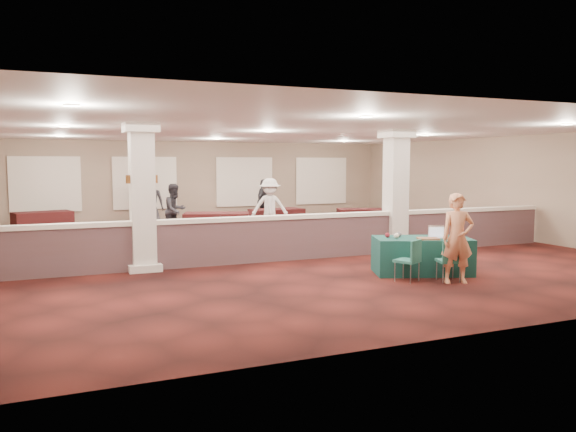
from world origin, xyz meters
name	(u,v)px	position (x,y,z in m)	size (l,w,h in m)	color
ground	(268,251)	(0.00, 0.00, 0.00)	(16.00, 16.00, 0.00)	#491612
wall_back	(196,182)	(0.00, 8.00, 1.60)	(16.00, 0.04, 3.20)	#86715C
wall_front	(480,218)	(0.00, -8.00, 1.60)	(16.00, 0.04, 3.20)	#86715C
wall_right	(501,187)	(8.00, 0.00, 1.60)	(0.04, 16.00, 3.20)	#86715C
ceiling	(268,131)	(0.00, 0.00, 3.20)	(16.00, 16.00, 0.02)	white
partition_wall	(290,237)	(0.00, -1.50, 0.57)	(15.60, 0.28, 1.10)	brown
column_left	(142,196)	(-3.50, -1.50, 1.64)	(0.72, 0.72, 3.20)	silver
column_right	(396,190)	(3.00, -1.50, 1.64)	(0.72, 0.72, 3.20)	silver
sconce_left	(129,179)	(-3.78, -1.50, 2.00)	(0.12, 0.12, 0.18)	brown
sconce_right	(155,179)	(-3.22, -1.50, 2.00)	(0.12, 0.12, 0.18)	brown
near_table	(422,256)	(1.91, -4.16, 0.38)	(2.00, 1.00, 0.77)	#103D3C
conf_chair_main	(450,257)	(1.90, -5.09, 0.49)	(0.52, 0.52, 0.83)	#205D53
conf_chair_side	(411,257)	(1.19, -4.78, 0.50)	(0.56, 0.56, 0.84)	#205D53
woman	(457,238)	(1.95, -5.22, 0.88)	(0.63, 0.42, 1.76)	tan
far_table_front_left	(69,247)	(-4.97, 0.30, 0.37)	(1.81, 0.91, 0.73)	black
far_table_front_center	(217,226)	(-0.59, 3.00, 0.41)	(2.00, 1.00, 0.81)	black
far_table_front_right	(322,227)	(2.50, 1.83, 0.33)	(1.65, 0.82, 0.67)	black
far_table_back_left	(43,223)	(-5.62, 6.50, 0.37)	(1.82, 0.91, 0.74)	black
far_table_back_center	(277,219)	(2.00, 4.42, 0.37)	(1.84, 0.92, 0.75)	black
far_table_back_right	(361,218)	(5.20, 4.05, 0.34)	(1.68, 0.84, 0.68)	black
attendee_a	(175,210)	(-1.68, 4.00, 0.85)	(0.82, 0.45, 1.70)	black
attendee_b	(270,207)	(1.20, 3.00, 0.93)	(1.19, 0.55, 1.86)	beige
attendee_c	(263,202)	(2.09, 6.00, 0.88)	(1.03, 0.49, 1.75)	black
attendee_d	(151,202)	(-1.96, 7.00, 0.95)	(0.94, 0.51, 1.90)	black
laptop_base	(438,238)	(2.19, -4.32, 0.78)	(0.35, 0.24, 0.02)	silver
laptop_screen	(436,231)	(2.23, -4.21, 0.90)	(0.35, 0.01, 0.23)	silver
screen_glow	(436,232)	(2.23, -4.21, 0.89)	(0.32, 0.00, 0.20)	silver
knitting	(428,239)	(1.87, -4.42, 0.78)	(0.42, 0.32, 0.03)	#B2531C
yarn_cream	(396,236)	(1.33, -4.05, 0.83)	(0.12, 0.12, 0.12)	beige
yarn_red	(387,235)	(1.24, -3.85, 0.82)	(0.11, 0.11, 0.11)	maroon
yarn_grey	(399,235)	(1.51, -3.87, 0.82)	(0.11, 0.11, 0.11)	#4C4C51
scissors	(459,239)	(2.44, -4.68, 0.77)	(0.13, 0.03, 0.01)	red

